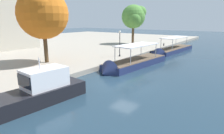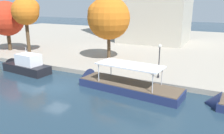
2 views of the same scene
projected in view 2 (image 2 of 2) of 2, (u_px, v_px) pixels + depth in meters
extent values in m
plane|color=#1E3342|center=(56.00, 88.00, 26.02)|extent=(220.00, 220.00, 0.00)
cube|color=gray|center=(147.00, 43.00, 54.45)|extent=(120.00, 55.00, 0.61)
cube|color=black|center=(27.00, 70.00, 31.97)|extent=(7.59, 3.22, 1.58)
cone|color=black|center=(9.00, 66.00, 34.04)|extent=(1.41, 2.56, 2.47)
cube|color=white|center=(28.00, 60.00, 31.26)|extent=(3.49, 2.36, 1.55)
cube|color=black|center=(22.00, 58.00, 31.90)|extent=(1.05, 2.02, 0.93)
cylinder|color=silver|center=(26.00, 51.00, 31.11)|extent=(0.08, 0.08, 0.92)
cube|color=navy|center=(129.00, 89.00, 25.13)|extent=(12.03, 4.33, 1.30)
cone|color=navy|center=(85.00, 79.00, 28.40)|extent=(1.67, 3.04, 2.92)
cube|color=brown|center=(129.00, 83.00, 24.94)|extent=(11.78, 4.15, 0.08)
cylinder|color=#B2B2B7|center=(99.00, 73.00, 25.25)|extent=(0.10, 0.10, 2.01)
cylinder|color=#B2B2B7|center=(111.00, 67.00, 27.37)|extent=(0.10, 0.10, 2.01)
cylinder|color=#B2B2B7|center=(153.00, 83.00, 21.94)|extent=(0.10, 0.10, 2.01)
cylinder|color=#B2B2B7|center=(162.00, 76.00, 24.05)|extent=(0.10, 0.10, 2.01)
cube|color=silver|center=(130.00, 65.00, 24.36)|extent=(7.55, 3.65, 0.12)
cone|color=navy|center=(212.00, 103.00, 21.75)|extent=(1.59, 2.76, 2.66)
cylinder|color=black|center=(159.00, 63.00, 27.25)|extent=(0.12, 0.12, 3.82)
sphere|color=white|center=(160.00, 46.00, 26.68)|extent=(0.39, 0.39, 0.39)
cylinder|color=black|center=(158.00, 77.00, 27.73)|extent=(0.26, 0.26, 0.30)
cylinder|color=#4C3823|center=(109.00, 47.00, 36.52)|extent=(0.54, 0.54, 4.11)
sphere|color=#BC6019|center=(109.00, 18.00, 35.26)|extent=(6.77, 6.77, 6.77)
sphere|color=#BC6019|center=(114.00, 13.00, 35.63)|extent=(3.51, 3.51, 3.51)
sphere|color=#BC6019|center=(99.00, 13.00, 34.46)|extent=(3.41, 3.41, 3.41)
cylinder|color=#4C3823|center=(28.00, 38.00, 40.84)|extent=(0.61, 0.61, 5.71)
sphere|color=#BC6019|center=(25.00, 11.00, 39.57)|extent=(4.77, 4.77, 4.77)
sphere|color=#BC6019|center=(31.00, 7.00, 40.13)|extent=(2.93, 2.93, 2.93)
sphere|color=#BC6019|center=(29.00, 15.00, 40.36)|extent=(2.25, 2.25, 2.25)
cylinder|color=#4C3823|center=(9.00, 41.00, 43.83)|extent=(0.69, 0.69, 3.65)
sphere|color=#B22D19|center=(6.00, 18.00, 42.66)|extent=(6.56, 6.56, 6.56)
sphere|color=#B22D19|center=(1.00, 17.00, 42.85)|extent=(3.12, 3.12, 3.12)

